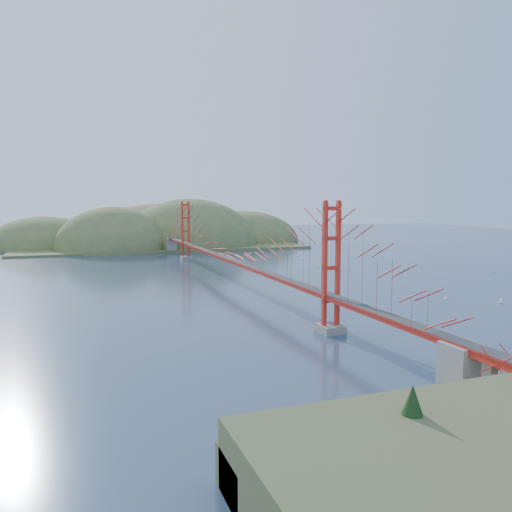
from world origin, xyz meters
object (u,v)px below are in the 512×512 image
object	(u,v)px
fort	(491,398)
sailboat_1	(318,266)
bridge	(230,234)
sailboat_0	(446,297)
sailboat_2	(500,302)

from	to	relation	value
fort	sailboat_1	bearing A→B (deg)	71.75
bridge	fort	size ratio (longest dim) A/B	25.51
sailboat_1	sailboat_0	bearing A→B (deg)	-88.53
sailboat_0	bridge	bearing A→B (deg)	134.12
sailboat_0	sailboat_1	bearing A→B (deg)	91.47
bridge	sailboat_0	distance (m)	30.29
sailboat_2	bridge	bearing A→B (deg)	133.88
fort	sailboat_1	size ratio (longest dim) A/B	5.94
bridge	sailboat_2	world-z (taller)	bridge
bridge	sailboat_2	distance (m)	36.07
sailboat_0	sailboat_1	distance (m)	31.83
bridge	fort	distance (m)	48.40
bridge	sailboat_2	xyz separation A→B (m)	(24.54, -25.52, -6.85)
sailboat_2	fort	bearing A→B (deg)	-137.07
bridge	fort	bearing A→B (deg)	-89.52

